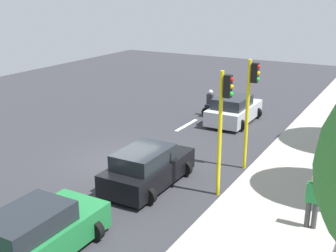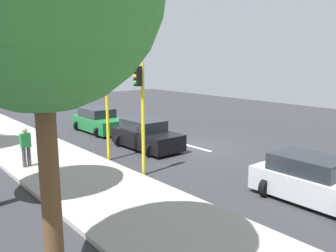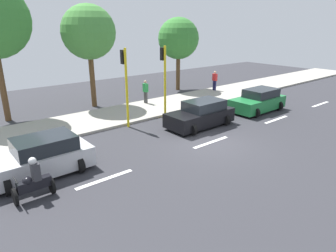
{
  "view_description": "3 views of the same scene",
  "coord_description": "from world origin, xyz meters",
  "px_view_note": "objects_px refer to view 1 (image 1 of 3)",
  "views": [
    {
      "loc": [
        10.11,
        -13.96,
        7.06
      ],
      "look_at": [
        0.86,
        2.43,
        1.08
      ],
      "focal_mm": 46.11,
      "sensor_mm": 36.0,
      "label": 1
    },
    {
      "loc": [
        12.81,
        13.15,
        4.7
      ],
      "look_at": [
        2.39,
        0.64,
        1.54
      ],
      "focal_mm": 37.82,
      "sensor_mm": 36.0,
      "label": 2
    },
    {
      "loc": [
        -9.45,
        10.6,
        5.69
      ],
      "look_at": [
        1.09,
        1.94,
        1.02
      ],
      "focal_mm": 31.79,
      "sensor_mm": 36.0,
      "label": 3
    }
  ],
  "objects_px": {
    "car_green": "(36,235)",
    "motorcycle": "(211,104)",
    "car_black": "(148,168)",
    "traffic_light_corner": "(223,117)",
    "traffic_light_midblock": "(250,99)",
    "car_silver": "(234,110)",
    "pedestrian_near_signal": "(313,200)"
  },
  "relations": [
    {
      "from": "car_green",
      "to": "motorcycle",
      "type": "relative_size",
      "value": 2.69
    },
    {
      "from": "car_black",
      "to": "traffic_light_corner",
      "type": "xyz_separation_m",
      "value": [
        2.69,
        0.59,
        2.22
      ]
    },
    {
      "from": "traffic_light_midblock",
      "to": "car_black",
      "type": "bearing_deg",
      "value": -128.65
    },
    {
      "from": "car_black",
      "to": "traffic_light_corner",
      "type": "relative_size",
      "value": 0.92
    },
    {
      "from": "car_green",
      "to": "car_silver",
      "type": "bearing_deg",
      "value": 89.74
    },
    {
      "from": "car_green",
      "to": "traffic_light_midblock",
      "type": "xyz_separation_m",
      "value": [
        2.89,
        8.73,
        2.22
      ]
    },
    {
      "from": "car_black",
      "to": "pedestrian_near_signal",
      "type": "xyz_separation_m",
      "value": [
        6.02,
        -0.33,
        0.35
      ]
    },
    {
      "from": "car_silver",
      "to": "traffic_light_corner",
      "type": "relative_size",
      "value": 0.9
    },
    {
      "from": "car_black",
      "to": "traffic_light_corner",
      "type": "distance_m",
      "value": 3.53
    },
    {
      "from": "car_green",
      "to": "traffic_light_midblock",
      "type": "distance_m",
      "value": 9.46
    },
    {
      "from": "motorcycle",
      "to": "traffic_light_corner",
      "type": "relative_size",
      "value": 0.34
    },
    {
      "from": "car_silver",
      "to": "traffic_light_corner",
      "type": "bearing_deg",
      "value": -71.73
    },
    {
      "from": "pedestrian_near_signal",
      "to": "car_green",
      "type": "bearing_deg",
      "value": -140.98
    },
    {
      "from": "car_silver",
      "to": "traffic_light_corner",
      "type": "xyz_separation_m",
      "value": [
        2.83,
        -8.57,
        2.22
      ]
    },
    {
      "from": "car_silver",
      "to": "motorcycle",
      "type": "distance_m",
      "value": 1.86
    },
    {
      "from": "motorcycle",
      "to": "pedestrian_near_signal",
      "type": "distance_m",
      "value": 12.9
    },
    {
      "from": "car_silver",
      "to": "traffic_light_midblock",
      "type": "relative_size",
      "value": 0.9
    },
    {
      "from": "car_black",
      "to": "car_green",
      "type": "bearing_deg",
      "value": -92.2
    },
    {
      "from": "pedestrian_near_signal",
      "to": "traffic_light_midblock",
      "type": "bearing_deg",
      "value": 132.11
    },
    {
      "from": "pedestrian_near_signal",
      "to": "car_black",
      "type": "bearing_deg",
      "value": 176.86
    },
    {
      "from": "car_silver",
      "to": "traffic_light_midblock",
      "type": "distance_m",
      "value": 6.82
    },
    {
      "from": "car_black",
      "to": "pedestrian_near_signal",
      "type": "height_order",
      "value": "pedestrian_near_signal"
    },
    {
      "from": "traffic_light_corner",
      "to": "traffic_light_midblock",
      "type": "height_order",
      "value": "same"
    },
    {
      "from": "traffic_light_midblock",
      "to": "car_green",
      "type": "bearing_deg",
      "value": -108.33
    },
    {
      "from": "car_black",
      "to": "car_green",
      "type": "xyz_separation_m",
      "value": [
        -0.21,
        -5.37,
        0.0
      ]
    },
    {
      "from": "car_black",
      "to": "car_silver",
      "type": "height_order",
      "value": "same"
    },
    {
      "from": "motorcycle",
      "to": "car_silver",
      "type": "bearing_deg",
      "value": -23.4
    },
    {
      "from": "pedestrian_near_signal",
      "to": "traffic_light_midblock",
      "type": "xyz_separation_m",
      "value": [
        -3.33,
        3.69,
        1.87
      ]
    },
    {
      "from": "car_green",
      "to": "pedestrian_near_signal",
      "type": "xyz_separation_m",
      "value": [
        6.23,
        5.04,
        0.35
      ]
    },
    {
      "from": "motorcycle",
      "to": "car_green",
      "type": "bearing_deg",
      "value": -83.88
    },
    {
      "from": "car_green",
      "to": "traffic_light_midblock",
      "type": "bearing_deg",
      "value": 71.67
    },
    {
      "from": "car_silver",
      "to": "pedestrian_near_signal",
      "type": "relative_size",
      "value": 2.39
    }
  ]
}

